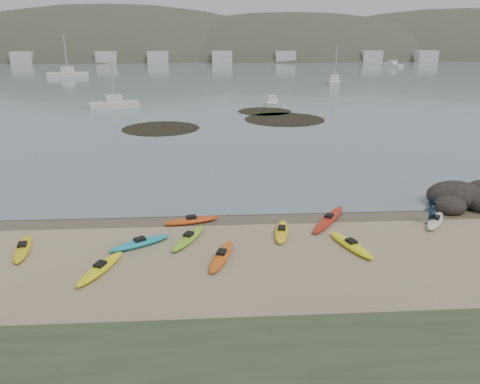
{
  "coord_description": "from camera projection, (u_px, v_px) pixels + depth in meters",
  "views": [
    {
      "loc": [
        -1.67,
        -26.03,
        10.46
      ],
      "look_at": [
        0.0,
        0.0,
        1.5
      ],
      "focal_mm": 35.0,
      "sensor_mm": 36.0,
      "label": 1
    }
  ],
  "objects": [
    {
      "name": "rock_cluster",
      "position": [
        466.0,
        202.0,
        29.68
      ],
      "size": [
        5.31,
        3.91,
        1.81
      ],
      "color": "black",
      "rests_on": "ground"
    },
    {
      "name": "moored_boats",
      "position": [
        221.0,
        77.0,
        106.77
      ],
      "size": [
        98.41,
        84.06,
        1.32
      ],
      "color": "silver",
      "rests_on": "ground"
    },
    {
      "name": "water",
      "position": [
        211.0,
        48.0,
        311.21
      ],
      "size": [
        1200.0,
        1200.0,
        0.0
      ],
      "primitive_type": "plane",
      "color": "slate",
      "rests_on": "ground"
    },
    {
      "name": "kayaks",
      "position": [
        233.0,
        238.0,
        24.66
      ],
      "size": [
        24.19,
        9.15,
        0.34
      ],
      "color": "#FFFC15",
      "rests_on": "ground"
    },
    {
      "name": "far_hills",
      "position": [
        297.0,
        91.0,
        218.69
      ],
      "size": [
        550.0,
        135.0,
        80.0
      ],
      "color": "#384235",
      "rests_on": "ground"
    },
    {
      "name": "wet_sand",
      "position": [
        240.0,
        217.0,
        27.78
      ],
      "size": [
        60.0,
        60.0,
        0.0
      ],
      "primitive_type": "plane",
      "color": "brown",
      "rests_on": "ground"
    },
    {
      "name": "kelp_mats",
      "position": [
        242.0,
        120.0,
        58.2
      ],
      "size": [
        24.41,
        19.28,
        0.04
      ],
      "color": "black",
      "rests_on": "water"
    },
    {
      "name": "ground",
      "position": [
        240.0,
        216.0,
        28.07
      ],
      "size": [
        600.0,
        600.0,
        0.0
      ],
      "primitive_type": "plane",
      "color": "tan",
      "rests_on": "ground"
    },
    {
      "name": "person_east",
      "position": [
        430.0,
        210.0,
        26.68
      ],
      "size": [
        0.98,
        0.9,
        1.63
      ],
      "primitive_type": "imported",
      "rotation": [
        0.0,
        0.0,
        3.6
      ],
      "color": "navy",
      "rests_on": "ground"
    },
    {
      "name": "far_town",
      "position": [
        231.0,
        57.0,
        164.63
      ],
      "size": [
        199.0,
        5.0,
        4.0
      ],
      "color": "beige",
      "rests_on": "ground"
    }
  ]
}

